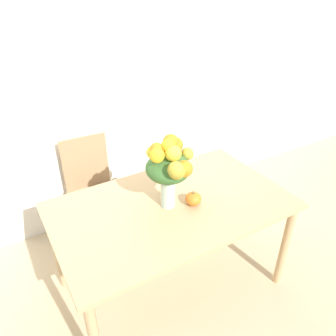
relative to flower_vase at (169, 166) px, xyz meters
name	(u,v)px	position (x,y,z in m)	size (l,w,h in m)	color
ground_plane	(171,282)	(0.02, 0.01, -1.08)	(12.00, 12.00, 0.00)	tan
wall_back	(103,79)	(0.02, 1.14, 0.27)	(8.00, 0.06, 2.70)	white
dining_table	(171,214)	(0.02, 0.01, -0.40)	(1.59, 0.95, 0.78)	tan
flower_vase	(169,166)	(0.00, 0.00, 0.00)	(0.34, 0.42, 0.50)	#B2CCBC
pumpkin	(193,199)	(0.15, -0.07, -0.26)	(0.11, 0.11, 0.10)	orange
dining_chair_near_window	(92,189)	(-0.27, 0.87, -0.60)	(0.44, 0.44, 0.94)	#9E7A56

